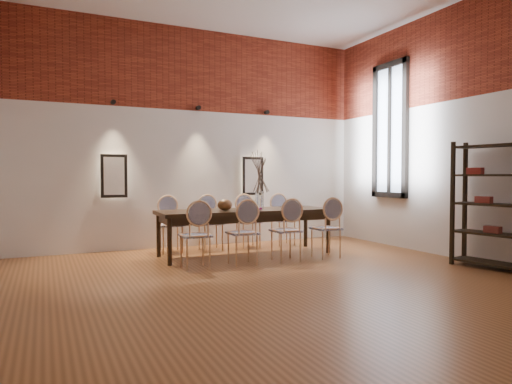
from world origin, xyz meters
name	(u,v)px	position (x,y,z in m)	size (l,w,h in m)	color
floor	(274,290)	(0.00, 0.00, -0.01)	(7.00, 7.00, 0.02)	#995D30
wall_back	(186,138)	(0.00, 3.55, 2.00)	(7.00, 0.10, 4.00)	silver
wall_right	(489,128)	(3.55, 0.00, 2.00)	(0.10, 7.00, 4.00)	silver
brick_band_back	(187,69)	(0.00, 3.48, 3.25)	(7.00, 0.02, 1.50)	maroon
brick_band_right	(488,42)	(3.48, 0.00, 3.25)	(0.02, 7.00, 1.50)	maroon
niche_left	(114,176)	(-1.30, 3.45, 1.30)	(0.36, 0.06, 0.66)	#FFEAC6
niche_right	(252,176)	(1.30, 3.45, 1.30)	(0.36, 0.06, 0.66)	#FFEAC6
spot_fixture_left	(113,102)	(-1.30, 3.42, 2.55)	(0.08, 0.08, 0.10)	black
spot_fixture_mid	(198,108)	(0.20, 3.42, 2.55)	(0.08, 0.08, 0.10)	black
spot_fixture_right	(267,112)	(1.60, 3.42, 2.55)	(0.08, 0.08, 0.10)	black
window_glass	(391,130)	(3.46, 2.00, 2.15)	(0.02, 0.78, 2.38)	silver
window_frame	(390,130)	(3.44, 2.00, 2.15)	(0.08, 0.90, 2.50)	black
window_mullion	(390,130)	(3.44, 2.00, 2.15)	(0.06, 0.06, 2.40)	black
dining_table	(246,232)	(0.61, 2.21, 0.38)	(2.86, 0.92, 0.75)	black
chair_near_a	(195,235)	(-0.47, 1.49, 0.47)	(0.44, 0.44, 0.94)	#E7B480
chair_near_b	(243,233)	(0.24, 1.47, 0.47)	(0.44, 0.44, 0.94)	#E7B480
chair_near_c	(286,230)	(0.96, 1.46, 0.47)	(0.44, 0.44, 0.94)	#E7B480
chair_near_d	(326,228)	(1.67, 1.44, 0.47)	(0.44, 0.44, 0.94)	#E7B480
chair_far_a	(171,225)	(-0.44, 2.97, 0.47)	(0.44, 0.44, 0.94)	#E7B480
chair_far_b	(211,223)	(0.27, 2.96, 0.47)	(0.44, 0.44, 0.94)	#E7B480
chair_far_c	(248,221)	(0.99, 2.94, 0.47)	(0.44, 0.44, 0.94)	#E7B480
chair_far_d	(283,220)	(1.70, 2.93, 0.47)	(0.44, 0.44, 0.94)	#E7B480
vase	(259,200)	(0.86, 2.20, 0.90)	(0.14, 0.14, 0.30)	silver
dried_branches	(259,173)	(0.86, 2.20, 1.35)	(0.50, 0.50, 0.70)	#4D3C2F
bowl	(225,205)	(0.23, 2.17, 0.84)	(0.24, 0.24, 0.18)	brown
book	(253,208)	(0.73, 2.19, 0.77)	(0.26, 0.18, 0.03)	#911D70
shelving_rack	(490,204)	(3.28, -0.24, 0.90)	(0.38, 1.00, 1.80)	black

